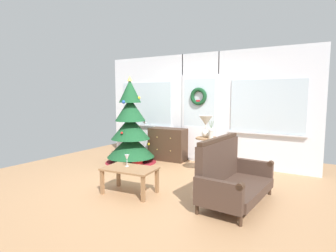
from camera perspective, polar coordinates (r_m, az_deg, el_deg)
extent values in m
plane|color=#AD7F56|center=(5.05, -3.82, -11.93)|extent=(6.76, 6.76, 0.00)
cube|color=white|center=(7.39, -4.22, 3.98)|extent=(2.15, 0.08, 2.55)
cube|color=white|center=(6.14, 19.66, 3.12)|extent=(2.15, 0.08, 2.55)
cube|color=white|center=(6.65, 6.72, 12.53)|extent=(0.94, 0.08, 0.50)
cube|color=silver|center=(6.60, 6.43, 1.49)|extent=(0.90, 0.05, 2.05)
cube|color=white|center=(6.65, 6.29, -3.47)|extent=(0.78, 0.02, 0.80)
cube|color=silver|center=(6.56, 6.39, 4.74)|extent=(0.78, 0.01, 1.10)
cube|color=silver|center=(7.34, -4.49, 4.55)|extent=(1.50, 0.01, 1.10)
cube|color=silver|center=(6.08, 19.57, 3.81)|extent=(1.50, 0.01, 1.10)
cube|color=silver|center=(7.37, -4.51, 0.11)|extent=(1.59, 0.06, 0.03)
cube|color=silver|center=(6.11, 19.35, -1.54)|extent=(1.59, 0.06, 0.03)
torus|color=#164424|center=(6.52, 6.27, 6.05)|extent=(0.41, 0.09, 0.41)
cube|color=red|center=(6.51, 6.20, 4.91)|extent=(0.10, 0.02, 0.10)
cylinder|color=#4C331E|center=(6.68, -7.61, -6.52)|extent=(0.10, 0.10, 0.20)
cone|color=maroon|center=(6.69, -7.61, -6.92)|extent=(1.20, 1.20, 0.10)
cone|color=#194C28|center=(6.62, -7.65, -3.99)|extent=(1.11, 1.11, 0.53)
cone|color=#194C28|center=(6.56, -7.71, -0.32)|extent=(0.91, 0.91, 0.53)
cone|color=#194C28|center=(6.52, -7.76, 3.40)|extent=(0.71, 0.71, 0.53)
cone|color=#194C28|center=(6.51, -7.82, 7.14)|extent=(0.51, 0.51, 0.53)
cone|color=#E0BC4C|center=(6.52, -7.86, 9.63)|extent=(0.12, 0.12, 0.12)
sphere|color=red|center=(6.59, -9.55, 5.10)|extent=(0.08, 0.08, 0.08)
sphere|color=gold|center=(6.65, -4.06, -3.71)|extent=(0.07, 0.07, 0.07)
sphere|color=silver|center=(6.57, -4.83, 0.73)|extent=(0.06, 0.06, 0.06)
sphere|color=#264CB2|center=(6.72, -7.57, 5.73)|extent=(0.06, 0.06, 0.06)
sphere|color=red|center=(6.27, -9.46, -1.41)|extent=(0.05, 0.05, 0.05)
sphere|color=gold|center=(6.46, -5.96, 5.77)|extent=(0.07, 0.07, 0.07)
sphere|color=silver|center=(7.01, -7.30, -1.32)|extent=(0.07, 0.07, 0.07)
sphere|color=#264CB2|center=(6.31, -9.11, 4.88)|extent=(0.08, 0.08, 0.08)
cube|color=#3D281C|center=(6.78, -0.01, -3.75)|extent=(0.93, 0.48, 0.78)
sphere|color=tan|center=(6.65, -2.27, -2.30)|extent=(0.03, 0.03, 0.03)
sphere|color=tan|center=(6.48, 0.50, -2.53)|extent=(0.03, 0.03, 0.03)
sphere|color=tan|center=(6.70, -2.26, -4.84)|extent=(0.03, 0.03, 0.03)
sphere|color=tan|center=(6.53, 0.50, -5.13)|extent=(0.03, 0.03, 0.03)
cylinder|color=#3D281C|center=(3.67, 14.64, -18.26)|extent=(0.05, 0.05, 0.14)
cylinder|color=#3D281C|center=(4.84, 20.14, -12.28)|extent=(0.05, 0.05, 0.14)
cylinder|color=#3D281C|center=(3.89, 5.97, -16.58)|extent=(0.05, 0.05, 0.14)
cylinder|color=#3D281C|center=(5.01, 13.36, -11.40)|extent=(0.05, 0.05, 0.14)
cube|color=#473328|center=(4.28, 13.95, -12.54)|extent=(0.79, 1.29, 0.14)
cube|color=#473328|center=(4.29, 10.31, -7.15)|extent=(0.19, 1.25, 0.62)
cube|color=#3D281C|center=(4.22, 10.40, -2.66)|extent=(0.15, 1.23, 0.06)
cube|color=#473328|center=(3.66, 10.14, -13.80)|extent=(0.67, 0.13, 0.38)
cylinder|color=#3D281C|center=(3.50, 14.62, -11.91)|extent=(0.10, 0.10, 0.09)
cube|color=#473328|center=(4.85, 16.85, -8.88)|extent=(0.67, 0.13, 0.38)
cylinder|color=#3D281C|center=(4.74, 20.29, -7.27)|extent=(0.10, 0.10, 0.09)
cylinder|color=#8E6642|center=(5.65, 8.10, -2.51)|extent=(0.48, 0.48, 0.02)
cylinder|color=#8E6642|center=(5.72, 8.04, -6.13)|extent=(0.07, 0.07, 0.70)
cube|color=#8E6642|center=(5.74, 9.48, -9.52)|extent=(0.20, 0.05, 0.04)
cube|color=#8E6642|center=(5.95, 7.81, -8.92)|extent=(0.14, 0.20, 0.04)
cube|color=#8E6642|center=(5.71, 6.68, -9.57)|extent=(0.14, 0.20, 0.04)
sphere|color=silver|center=(5.69, 7.72, -1.48)|extent=(0.16, 0.16, 0.16)
cylinder|color=silver|center=(5.68, 7.74, -0.19)|extent=(0.02, 0.02, 0.06)
cone|color=silver|center=(5.67, 7.76, 1.11)|extent=(0.28, 0.28, 0.20)
cylinder|color=beige|center=(5.54, 8.82, -1.73)|extent=(0.09, 0.09, 0.16)
sphere|color=beige|center=(5.53, 8.83, -0.91)|extent=(0.10, 0.10, 0.10)
cylinder|color=#4C7042|center=(5.53, 8.66, 0.13)|extent=(0.07, 0.01, 0.17)
cylinder|color=#4C7042|center=(5.52, 8.85, 0.12)|extent=(0.01, 0.01, 0.18)
cylinder|color=#4C7042|center=(5.51, 9.05, 0.11)|extent=(0.07, 0.01, 0.17)
cube|color=#8E6642|center=(4.55, -7.89, -8.69)|extent=(0.89, 0.60, 0.03)
cube|color=#8E6642|center=(4.66, -13.34, -11.15)|extent=(0.05, 0.05, 0.39)
cube|color=#8E6642|center=(4.24, -5.13, -12.76)|extent=(0.05, 0.05, 0.39)
cube|color=#8E6642|center=(4.99, -10.13, -9.87)|extent=(0.05, 0.05, 0.39)
cube|color=#8E6642|center=(4.61, -2.28, -11.18)|extent=(0.05, 0.05, 0.39)
cylinder|color=silver|center=(4.65, -8.40, -8.15)|extent=(0.06, 0.06, 0.01)
cylinder|color=silver|center=(4.64, -8.41, -7.52)|extent=(0.01, 0.01, 0.10)
cone|color=silver|center=(4.62, -8.43, -6.38)|extent=(0.08, 0.08, 0.09)
cube|color=red|center=(6.34, -6.33, -7.28)|extent=(0.18, 0.16, 0.18)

